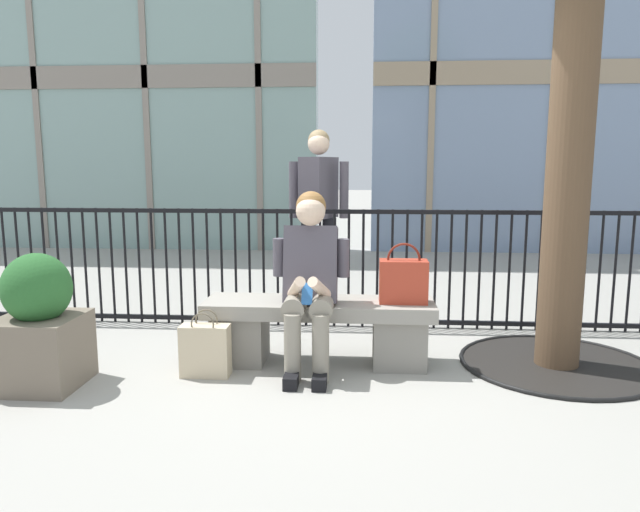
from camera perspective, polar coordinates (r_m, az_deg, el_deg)
ground_plane at (r=4.16m, az=-0.10°, el=-10.48°), size 60.00×60.00×0.00m
stone_bench at (r=4.08m, az=-0.10°, el=-6.88°), size 1.60×0.44×0.45m
seated_person_with_phone at (r=3.87m, az=-1.01°, el=-1.97°), size 0.52×0.66×1.21m
handbag_on_bench at (r=3.99m, az=8.23°, el=-2.40°), size 0.33×0.17×0.41m
shopping_bag at (r=3.93m, az=-11.25°, el=-9.08°), size 0.32×0.14×0.44m
bystander_at_railing at (r=5.39m, az=-0.13°, el=4.85°), size 0.55×0.44×1.71m
plaza_railing at (r=4.96m, az=0.72°, el=-1.16°), size 9.96×0.04×1.02m
planter at (r=4.03m, az=-25.96°, el=-6.19°), size 0.49×0.49×0.85m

